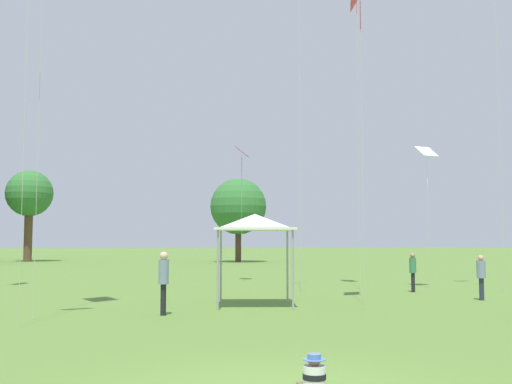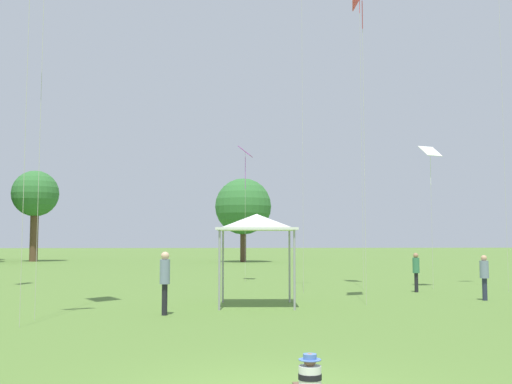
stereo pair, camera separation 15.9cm
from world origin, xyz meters
name	(u,v)px [view 1 (the left image)]	position (x,y,z in m)	size (l,w,h in m)	color
seated_toddler	(314,377)	(0.54, 0.12, 0.23)	(0.42, 0.52, 0.57)	brown
person_standing_2	(164,276)	(-2.30, 9.21, 1.14)	(0.33, 0.33, 1.84)	black
person_standing_4	(481,273)	(8.93, 12.71, 0.98)	(0.44, 0.44, 1.63)	#282D42
person_standing_5	(413,268)	(7.59, 16.20, 1.00)	(0.39, 0.39, 1.64)	black
canopy_tent	(255,223)	(0.55, 11.46, 2.76)	(2.77, 2.77, 3.06)	white
kite_7	(427,155)	(8.97, 17.97, 6.05)	(1.03, 0.93, 6.50)	white
kite_9	(242,156)	(0.73, 22.72, 6.59)	(0.83, 0.95, 7.10)	#B738C6
distant_tree_0	(29,195)	(-19.07, 53.18, 6.71)	(4.64, 4.64, 9.18)	brown
distant_tree_1	(238,207)	(1.89, 50.16, 5.43)	(5.52, 5.52, 8.22)	#473323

